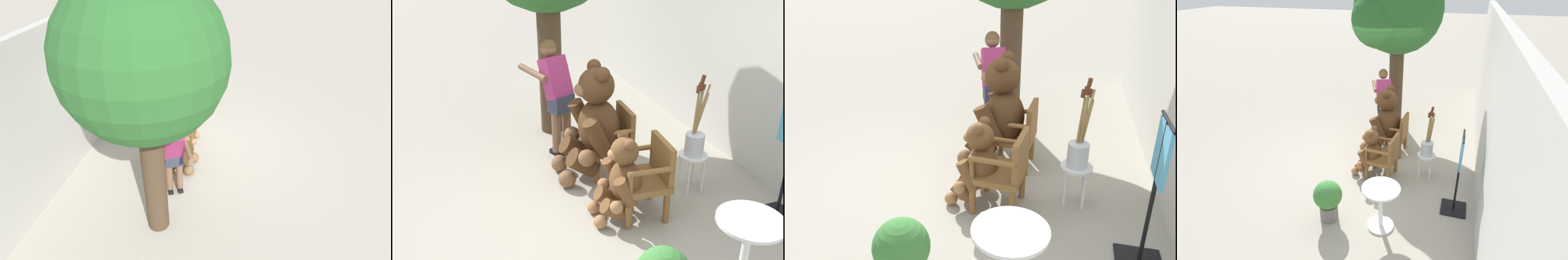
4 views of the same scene
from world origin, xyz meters
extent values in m
plane|color=#A8A091|center=(0.00, 0.00, 0.00)|extent=(60.00, 60.00, 0.00)
cube|color=beige|center=(0.00, 2.40, 1.40)|extent=(10.00, 0.16, 2.80)
cube|color=brown|center=(-0.47, 0.60, 0.41)|extent=(0.59, 0.55, 0.07)
cylinder|color=brown|center=(-0.71, 0.41, 0.18)|extent=(0.07, 0.07, 0.37)
cylinder|color=brown|center=(-0.25, 0.38, 0.18)|extent=(0.07, 0.07, 0.37)
cylinder|color=brown|center=(-0.69, 0.83, 0.18)|extent=(0.07, 0.07, 0.37)
cylinder|color=brown|center=(-0.23, 0.80, 0.18)|extent=(0.07, 0.07, 0.37)
cube|color=brown|center=(-0.46, 0.83, 0.65)|extent=(0.52, 0.09, 0.42)
cylinder|color=brown|center=(-0.72, 0.62, 0.66)|extent=(0.08, 0.48, 0.06)
cylinder|color=brown|center=(-0.73, 0.41, 0.55)|extent=(0.05, 0.05, 0.22)
cylinder|color=brown|center=(-0.22, 0.59, 0.66)|extent=(0.08, 0.48, 0.06)
cylinder|color=brown|center=(-0.23, 0.38, 0.55)|extent=(0.05, 0.05, 0.22)
cube|color=brown|center=(0.47, 0.60, 0.41)|extent=(0.60, 0.57, 0.07)
cylinder|color=brown|center=(0.22, 0.41, 0.18)|extent=(0.07, 0.07, 0.37)
cylinder|color=brown|center=(0.68, 0.37, 0.18)|extent=(0.07, 0.07, 0.37)
cylinder|color=brown|center=(0.26, 0.83, 0.18)|extent=(0.07, 0.07, 0.37)
cylinder|color=brown|center=(0.72, 0.79, 0.18)|extent=(0.07, 0.07, 0.37)
cube|color=brown|center=(0.49, 0.83, 0.65)|extent=(0.52, 0.10, 0.42)
cylinder|color=brown|center=(0.22, 0.63, 0.66)|extent=(0.10, 0.48, 0.06)
cylinder|color=brown|center=(0.20, 0.42, 0.55)|extent=(0.05, 0.05, 0.22)
cylinder|color=brown|center=(0.72, 0.58, 0.66)|extent=(0.10, 0.48, 0.06)
cylinder|color=brown|center=(0.70, 0.37, 0.55)|extent=(0.05, 0.05, 0.22)
ellipsoid|color=#4C3019|center=(-0.47, 0.48, 0.66)|extent=(0.62, 0.53, 0.68)
sphere|color=#4C3019|center=(-0.47, 0.45, 1.18)|extent=(0.43, 0.43, 0.43)
ellipsoid|color=brown|center=(-0.48, 0.27, 1.15)|extent=(0.21, 0.17, 0.16)
sphere|color=black|center=(-0.48, 0.27, 1.16)|extent=(0.06, 0.06, 0.06)
sphere|color=#4C3019|center=(-0.63, 0.48, 1.37)|extent=(0.17, 0.17, 0.17)
sphere|color=#4C3019|center=(-0.31, 0.46, 1.37)|extent=(0.17, 0.17, 0.17)
cylinder|color=#4C3019|center=(-0.79, 0.39, 0.66)|extent=(0.21, 0.39, 0.51)
sphere|color=brown|center=(-0.82, 0.25, 0.43)|extent=(0.20, 0.20, 0.20)
cylinder|color=#4C3019|center=(-0.16, 0.35, 0.66)|extent=(0.21, 0.39, 0.51)
sphere|color=brown|center=(-0.15, 0.22, 0.43)|extent=(0.20, 0.20, 0.20)
cylinder|color=#4C3019|center=(-0.67, 0.24, 0.29)|extent=(0.27, 0.44, 0.40)
sphere|color=brown|center=(-0.70, 0.04, 0.11)|extent=(0.22, 0.22, 0.22)
cylinder|color=#4C3019|center=(-0.30, 0.22, 0.29)|extent=(0.27, 0.44, 0.40)
sphere|color=brown|center=(-0.30, 0.02, 0.11)|extent=(0.22, 0.22, 0.22)
ellipsoid|color=brown|center=(0.47, 0.42, 0.44)|extent=(0.43, 0.37, 0.46)
sphere|color=brown|center=(0.47, 0.40, 0.80)|extent=(0.29, 0.29, 0.29)
ellipsoid|color=#A47148|center=(0.46, 0.28, 0.78)|extent=(0.15, 0.12, 0.11)
sphere|color=black|center=(0.46, 0.28, 0.78)|extent=(0.04, 0.04, 0.04)
sphere|color=brown|center=(0.36, 0.43, 0.92)|extent=(0.12, 0.12, 0.12)
sphere|color=brown|center=(0.58, 0.41, 0.92)|extent=(0.12, 0.12, 0.12)
cylinder|color=brown|center=(0.25, 0.37, 0.44)|extent=(0.15, 0.26, 0.35)
sphere|color=#A47148|center=(0.23, 0.28, 0.29)|extent=(0.14, 0.14, 0.14)
cylinder|color=brown|center=(0.68, 0.33, 0.44)|extent=(0.15, 0.26, 0.35)
sphere|color=#A47148|center=(0.68, 0.24, 0.29)|extent=(0.14, 0.14, 0.14)
cylinder|color=brown|center=(0.33, 0.27, 0.20)|extent=(0.19, 0.30, 0.27)
sphere|color=#A47148|center=(0.31, 0.13, 0.07)|extent=(0.15, 0.15, 0.15)
cylinder|color=brown|center=(0.58, 0.25, 0.20)|extent=(0.19, 0.30, 0.27)
sphere|color=#A47148|center=(0.58, 0.11, 0.07)|extent=(0.15, 0.15, 0.15)
cube|color=black|center=(-1.18, 0.30, 0.03)|extent=(0.26, 0.17, 0.06)
cylinder|color=brown|center=(-1.18, 0.30, 0.47)|extent=(0.12, 0.12, 0.82)
cube|color=black|center=(-1.12, 0.13, 0.03)|extent=(0.26, 0.17, 0.06)
cylinder|color=brown|center=(-1.12, 0.13, 0.47)|extent=(0.12, 0.12, 0.82)
cube|color=#33384C|center=(-1.15, 0.21, 0.75)|extent=(0.32, 0.36, 0.24)
cube|color=#9E2D66|center=(-1.24, 0.18, 1.07)|extent=(0.46, 0.44, 0.58)
sphere|color=brown|center=(-1.37, 0.13, 1.43)|extent=(0.21, 0.21, 0.21)
sphere|color=brown|center=(-1.37, 0.13, 1.45)|extent=(0.21, 0.21, 0.21)
cylinder|color=brown|center=(-1.40, -0.09, 1.12)|extent=(0.56, 0.29, 0.13)
cylinder|color=brown|center=(-1.31, 0.35, 0.95)|extent=(0.19, 0.14, 0.51)
cylinder|color=white|center=(0.23, 1.39, 0.45)|extent=(0.34, 0.34, 0.03)
cylinder|color=white|center=(0.33, 1.49, 0.22)|extent=(0.04, 0.04, 0.43)
cylinder|color=white|center=(0.13, 1.49, 0.22)|extent=(0.04, 0.04, 0.43)
cylinder|color=white|center=(0.33, 1.30, 0.22)|extent=(0.04, 0.04, 0.43)
cylinder|color=white|center=(0.13, 1.30, 0.22)|extent=(0.04, 0.04, 0.43)
cylinder|color=silver|center=(0.23, 1.39, 0.59)|extent=(0.22, 0.22, 0.26)
cylinder|color=#997A47|center=(0.20, 1.44, 0.88)|extent=(0.14, 0.09, 0.68)
cylinder|color=#592D19|center=(0.20, 1.44, 1.26)|extent=(0.06, 0.05, 0.09)
cylinder|color=#997A47|center=(0.20, 1.41, 0.89)|extent=(0.04, 0.07, 0.71)
cylinder|color=#592D19|center=(0.20, 1.41, 1.28)|extent=(0.05, 0.05, 0.08)
cylinder|color=#997A47|center=(0.21, 1.41, 0.89)|extent=(0.06, 0.06, 0.71)
cylinder|color=#592D19|center=(0.21, 1.41, 1.29)|extent=(0.05, 0.05, 0.08)
cylinder|color=#997A47|center=(0.21, 1.43, 0.93)|extent=(0.16, 0.12, 0.78)
cylinder|color=#592D19|center=(0.21, 1.43, 1.37)|extent=(0.06, 0.05, 0.09)
cylinder|color=#997A47|center=(0.21, 1.38, 0.88)|extent=(0.05, 0.07, 0.68)
cylinder|color=#592D19|center=(0.21, 1.38, 1.25)|extent=(0.05, 0.05, 0.08)
cylinder|color=white|center=(1.76, 0.94, 0.70)|extent=(0.56, 0.56, 0.03)
cylinder|color=white|center=(1.76, 0.94, 0.34)|extent=(0.07, 0.07, 0.69)
cylinder|color=white|center=(1.76, 0.94, 0.01)|extent=(0.40, 0.40, 0.03)
cylinder|color=#473523|center=(-1.95, 0.30, 1.12)|extent=(0.34, 0.34, 2.24)
sphere|color=#286028|center=(-1.95, 0.30, 2.79)|extent=(2.01, 2.01, 2.01)
sphere|color=#286028|center=(-1.45, 0.00, 2.59)|extent=(1.21, 1.21, 1.21)
cylinder|color=slate|center=(1.83, 0.13, 0.13)|extent=(0.28, 0.28, 0.26)
sphere|color=#3D7F38|center=(1.83, 0.13, 0.46)|extent=(0.44, 0.44, 0.44)
cube|color=black|center=(1.04, 1.98, 0.01)|extent=(0.40, 0.40, 0.02)
cylinder|color=black|center=(1.04, 1.98, 0.68)|extent=(0.04, 0.04, 1.35)
cylinder|color=black|center=(1.04, 1.98, 1.35)|extent=(0.44, 0.03, 0.03)
cube|color=#4C99BF|center=(1.04, 1.98, 1.09)|extent=(0.40, 0.03, 0.48)
camera|label=1|loc=(-5.11, -0.86, 4.03)|focal=28.00mm
camera|label=2|loc=(4.00, -1.27, 2.87)|focal=40.00mm
camera|label=3|loc=(3.89, 1.25, 2.43)|focal=35.00mm
camera|label=4|loc=(5.14, 1.83, 3.41)|focal=28.00mm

